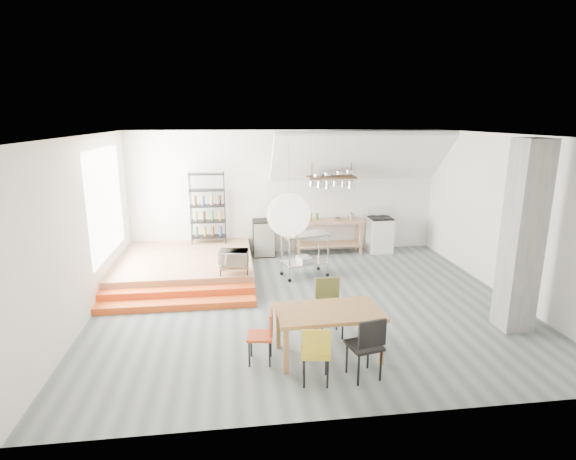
{
  "coord_description": "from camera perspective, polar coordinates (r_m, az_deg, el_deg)",
  "views": [
    {
      "loc": [
        -1.42,
        -8.04,
        3.5
      ],
      "look_at": [
        -0.28,
        0.8,
        1.27
      ],
      "focal_mm": 28.0,
      "sensor_mm": 36.0,
      "label": 1
    }
  ],
  "objects": [
    {
      "name": "chair_red",
      "position": [
        6.69,
        -3.0,
        -12.79
      ],
      "size": [
        0.42,
        0.42,
        0.8
      ],
      "rotation": [
        0.0,
        0.0,
        -1.71
      ],
      "color": "#AD3B18",
      "rests_on": "ground"
    },
    {
      "name": "mini_fridge",
      "position": [
        11.67,
        -3.12,
        -0.99
      ],
      "size": [
        0.55,
        0.55,
        0.94
      ],
      "primitive_type": "cube",
      "color": "black",
      "rests_on": "ground"
    },
    {
      "name": "wall_right",
      "position": [
        9.88,
        26.1,
        1.53
      ],
      "size": [
        0.04,
        7.0,
        3.2
      ],
      "primitive_type": "cube",
      "color": "silver",
      "rests_on": "ground"
    },
    {
      "name": "microwave",
      "position": [
        9.22,
        -6.92,
        -3.55
      ],
      "size": [
        0.63,
        0.46,
        0.32
      ],
      "primitive_type": "imported",
      "rotation": [
        0.0,
        0.0,
        -0.13
      ],
      "color": "beige",
      "rests_on": "microwave_shelf"
    },
    {
      "name": "chair_black",
      "position": [
        6.33,
        10.03,
        -13.92
      ],
      "size": [
        0.51,
        0.51,
        0.93
      ],
      "rotation": [
        0.0,
        0.0,
        3.36
      ],
      "color": "black",
      "rests_on": "ground"
    },
    {
      "name": "stove",
      "position": [
        12.24,
        11.56,
        -0.49
      ],
      "size": [
        0.6,
        0.6,
        1.18
      ],
      "color": "white",
      "rests_on": "ground"
    },
    {
      "name": "chair_olive",
      "position": [
        7.5,
        5.2,
        -9.06
      ],
      "size": [
        0.45,
        0.45,
        0.94
      ],
      "rotation": [
        0.0,
        0.0,
        0.05
      ],
      "color": "brown",
      "rests_on": "ground"
    },
    {
      "name": "platform",
      "position": [
        10.62,
        -12.87,
        -4.39
      ],
      "size": [
        3.0,
        3.0,
        0.4
      ],
      "primitive_type": "cube",
      "color": "#9B704D",
      "rests_on": "ground"
    },
    {
      "name": "concrete_column",
      "position": [
        8.28,
        27.64,
        -0.83
      ],
      "size": [
        0.5,
        0.5,
        3.2
      ],
      "primitive_type": "cube",
      "color": "slate",
      "rests_on": "ground"
    },
    {
      "name": "wall_back",
      "position": [
        11.78,
        -0.35,
        4.8
      ],
      "size": [
        8.0,
        0.04,
        3.2
      ],
      "primitive_type": "cube",
      "color": "silver",
      "rests_on": "ground"
    },
    {
      "name": "chair_mustard",
      "position": [
        6.17,
        3.56,
        -14.97
      ],
      "size": [
        0.44,
        0.44,
        0.85
      ],
      "rotation": [
        0.0,
        0.0,
        3.0
      ],
      "color": "gold",
      "rests_on": "ground"
    },
    {
      "name": "dining_table",
      "position": [
        6.79,
        5.17,
        -10.74
      ],
      "size": [
        1.59,
        0.94,
        0.74
      ],
      "rotation": [
        0.0,
        0.0,
        0.04
      ],
      "color": "brown",
      "rests_on": "ground"
    },
    {
      "name": "wall_left",
      "position": [
        8.65,
        -24.51,
        0.1
      ],
      "size": [
        0.04,
        7.0,
        3.2
      ],
      "primitive_type": "cube",
      "color": "silver",
      "rests_on": "ground"
    },
    {
      "name": "wire_shelving",
      "position": [
        11.46,
        -10.15,
        2.93
      ],
      "size": [
        0.88,
        0.38,
        1.8
      ],
      "color": "black",
      "rests_on": "platform"
    },
    {
      "name": "step_lower",
      "position": [
        8.85,
        -13.97,
        -9.19
      ],
      "size": [
        3.0,
        0.35,
        0.13
      ],
      "primitive_type": "cube",
      "color": "#DE521A",
      "rests_on": "ground"
    },
    {
      "name": "pot_rack",
      "position": [
        11.36,
        5.7,
        6.3
      ],
      "size": [
        1.2,
        0.5,
        1.43
      ],
      "color": "#3C2818",
      "rests_on": "ceiling"
    },
    {
      "name": "ceiling",
      "position": [
        8.17,
        2.7,
        11.95
      ],
      "size": [
        8.0,
        7.0,
        0.02
      ],
      "primitive_type": "cube",
      "color": "white",
      "rests_on": "wall_back"
    },
    {
      "name": "window_pane",
      "position": [
        10.02,
        -22.09,
        3.27
      ],
      "size": [
        0.02,
        2.5,
        2.2
      ],
      "primitive_type": "cube",
      "color": "white",
      "rests_on": "wall_left"
    },
    {
      "name": "kitchen_counter",
      "position": [
        11.82,
        5.17,
        -0.05
      ],
      "size": [
        1.8,
        0.6,
        0.91
      ],
      "color": "#9B704D",
      "rests_on": "ground"
    },
    {
      "name": "slope_ceiling",
      "position": [
        11.44,
        9.12,
        9.14
      ],
      "size": [
        4.4,
        1.44,
        1.32
      ],
      "primitive_type": "cube",
      "rotation": [
        -0.73,
        0.0,
        0.0
      ],
      "color": "white",
      "rests_on": "wall_back"
    },
    {
      "name": "microwave_shelf",
      "position": [
        9.27,
        -6.89,
        -4.61
      ],
      "size": [
        0.6,
        0.4,
        0.16
      ],
      "color": "#9B704D",
      "rests_on": "platform"
    },
    {
      "name": "bowl",
      "position": [
        11.75,
        6.36,
        1.4
      ],
      "size": [
        0.28,
        0.28,
        0.05
      ],
      "primitive_type": "imported",
      "rotation": [
        0.0,
        0.0,
        -0.39
      ],
      "color": "silver",
      "rests_on": "kitchen_counter"
    },
    {
      "name": "rolling_cart",
      "position": [
        10.08,
        2.14,
        -2.39
      ],
      "size": [
        1.11,
        0.79,
        0.99
      ],
      "rotation": [
        0.0,
        0.0,
        0.25
      ],
      "color": "silver",
      "rests_on": "ground"
    },
    {
      "name": "floor",
      "position": [
        8.88,
        2.46,
        -9.15
      ],
      "size": [
        8.0,
        8.0,
        0.0
      ],
      "primitive_type": "plane",
      "color": "#525E5F",
      "rests_on": "ground"
    },
    {
      "name": "paper_lantern",
      "position": [
        6.17,
        0.08,
        1.9
      ],
      "size": [
        0.6,
        0.6,
        0.6
      ],
      "primitive_type": "sphere",
      "color": "white",
      "rests_on": "ceiling"
    },
    {
      "name": "step_upper",
      "position": [
        9.15,
        -13.75,
        -7.95
      ],
      "size": [
        3.0,
        0.35,
        0.27
      ],
      "primitive_type": "cube",
      "color": "#DE521A",
      "rests_on": "ground"
    }
  ]
}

